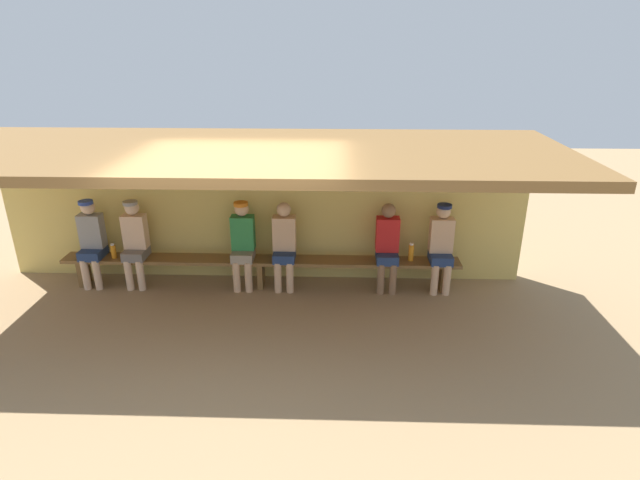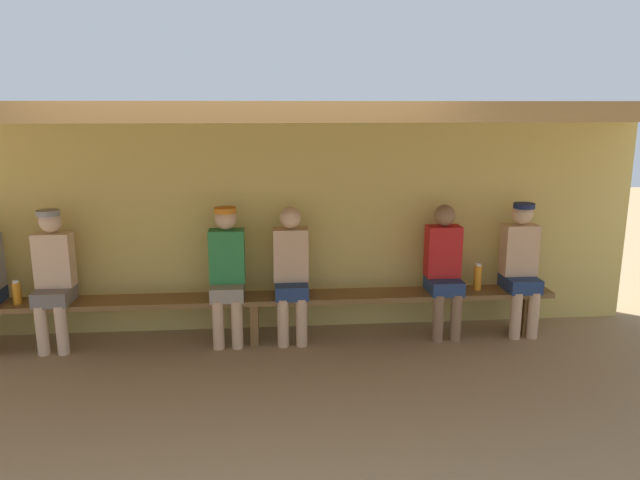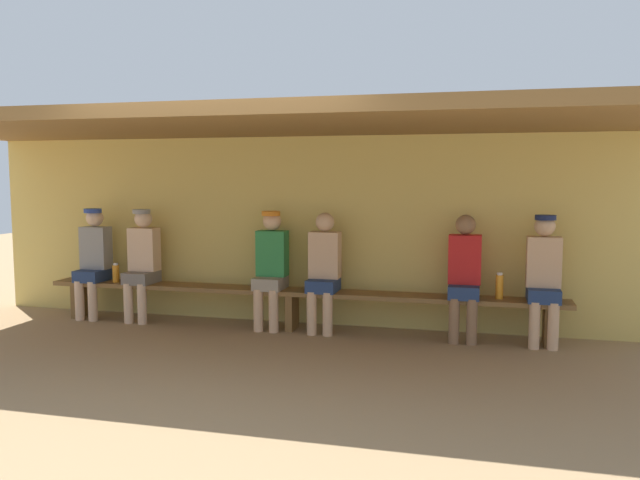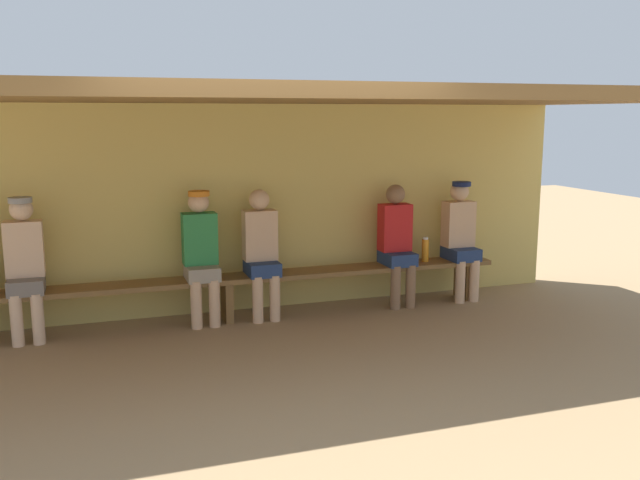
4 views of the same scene
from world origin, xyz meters
TOP-DOWN VIEW (x-y plane):
  - ground_plane at (0.00, 0.00)m, footprint 24.00×24.00m
  - back_wall at (0.00, 2.00)m, footprint 8.00×0.20m
  - dugout_roof at (0.00, 0.70)m, footprint 8.00×2.80m
  - bench at (0.00, 1.55)m, footprint 6.00×0.36m
  - player_middle at (2.70, 1.55)m, footprint 0.34×0.42m
  - player_in_white at (0.37, 1.55)m, footprint 0.34×0.42m
  - player_rightmost at (1.90, 1.55)m, footprint 0.34×0.42m
  - player_near_post at (-0.25, 1.55)m, footprint 0.34×0.42m
  - player_in_blue at (-1.88, 1.55)m, footprint 0.34×0.42m
  - water_bottle_green at (-2.22, 1.51)m, footprint 0.08×0.08m
  - water_bottle_blue at (2.26, 1.57)m, footprint 0.08×0.08m

SIDE VIEW (x-z plane):
  - ground_plane at x=0.00m, z-range 0.00..0.00m
  - bench at x=0.00m, z-range 0.16..0.62m
  - water_bottle_green at x=-2.22m, z-range 0.45..0.69m
  - water_bottle_blue at x=2.26m, z-range 0.45..0.73m
  - player_in_white at x=0.37m, z-range 0.06..1.40m
  - player_rightmost at x=1.90m, z-range 0.06..1.40m
  - player_middle at x=2.70m, z-range 0.07..1.42m
  - player_near_post at x=-0.25m, z-range 0.07..1.42m
  - player_in_blue at x=-1.88m, z-range 0.07..1.42m
  - back_wall at x=0.00m, z-range 0.00..2.20m
  - dugout_roof at x=0.00m, z-range 2.20..2.32m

